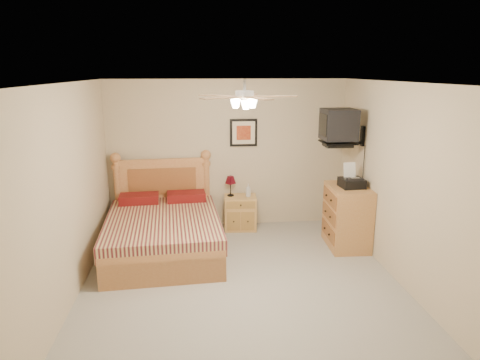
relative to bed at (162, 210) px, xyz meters
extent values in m
plane|color=#9A968B|center=(1.04, -1.12, -0.67)|extent=(4.50, 4.50, 0.00)
cube|color=white|center=(1.04, -1.12, 1.83)|extent=(4.00, 4.50, 0.04)
cube|color=#CAB694|center=(1.04, 1.13, 0.58)|extent=(4.00, 0.04, 2.50)
cube|color=#CAB694|center=(1.04, -3.37, 0.58)|extent=(4.00, 0.04, 2.50)
cube|color=#CAB694|center=(-0.96, -1.12, 0.58)|extent=(0.04, 4.50, 2.50)
cube|color=#CAB694|center=(3.04, -1.12, 0.58)|extent=(0.04, 4.50, 2.50)
cube|color=#BD8743|center=(1.23, 0.88, -0.39)|extent=(0.56, 0.44, 0.58)
imported|color=silver|center=(1.36, 0.85, 0.01)|extent=(0.09, 0.09, 0.22)
cube|color=black|center=(1.31, 1.11, 0.95)|extent=(0.46, 0.04, 0.46)
cube|color=#AF6C36|center=(2.77, -0.02, -0.20)|extent=(0.59, 0.83, 0.95)
imported|color=#BBB394|center=(2.73, 0.30, 0.29)|extent=(0.31, 0.35, 0.03)
imported|color=gray|center=(2.72, 0.30, 0.31)|extent=(0.21, 0.28, 0.02)
camera|label=1|loc=(0.49, -5.97, 1.96)|focal=32.00mm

